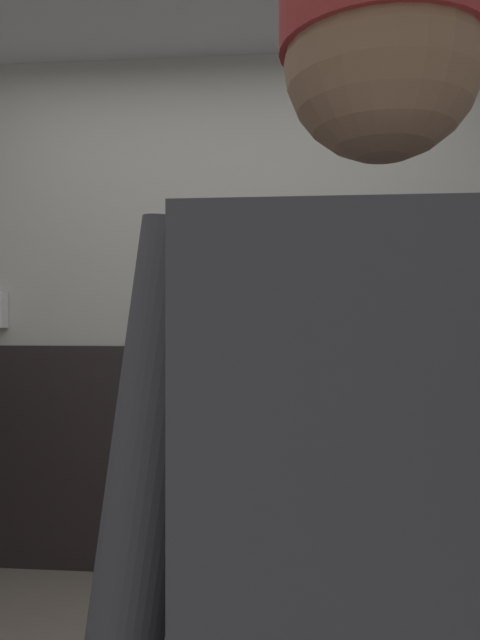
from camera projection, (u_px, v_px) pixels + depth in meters
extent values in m
cube|color=#B2B2AD|center=(231.00, 315.00, 3.07)|extent=(3.88, 0.12, 2.54)
cube|color=black|center=(229.00, 461.00, 2.99)|extent=(3.28, 0.03, 1.12)
cube|color=white|center=(233.00, 407.00, 2.98)|extent=(0.40, 0.05, 0.65)
cube|color=white|center=(229.00, 423.00, 2.81)|extent=(0.34, 0.30, 0.45)
cylinder|color=#B7BABF|center=(232.00, 346.00, 2.97)|extent=(0.04, 0.04, 0.24)
cylinder|color=#B7BABF|center=(232.00, 523.00, 2.94)|extent=(0.05, 0.05, 0.55)
cube|color=#3F3F47|center=(383.00, 465.00, 0.67)|extent=(0.43, 0.24, 0.54)
cylinder|color=#3F3F47|center=(149.00, 463.00, 0.70)|extent=(0.17, 0.09, 0.56)
sphere|color=#8C664C|center=(383.00, 62.00, 0.67)|extent=(0.22, 0.22, 0.22)
cylinder|color=maroon|center=(383.00, 8.00, 0.67)|extent=(0.23, 0.23, 0.10)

